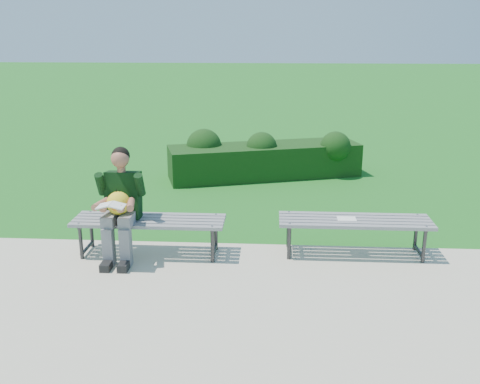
{
  "coord_description": "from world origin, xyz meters",
  "views": [
    {
      "loc": [
        0.37,
        -6.3,
        2.62
      ],
      "look_at": [
        -0.01,
        -0.22,
        0.77
      ],
      "focal_mm": 40.0,
      "sensor_mm": 36.0,
      "label": 1
    }
  ],
  "objects_px": {
    "bench_left": "(149,223)",
    "bench_right": "(355,223)",
    "seated_boy": "(120,201)",
    "hedge": "(263,157)",
    "paper_sheet": "(347,219)"
  },
  "relations": [
    {
      "from": "bench_left",
      "to": "bench_right",
      "type": "bearing_deg",
      "value": 3.38
    },
    {
      "from": "bench_right",
      "to": "seated_boy",
      "type": "xyz_separation_m",
      "value": [
        -2.75,
        -0.24,
        0.3
      ]
    },
    {
      "from": "hedge",
      "to": "bench_right",
      "type": "bearing_deg",
      "value": -71.99
    },
    {
      "from": "bench_right",
      "to": "seated_boy",
      "type": "height_order",
      "value": "seated_boy"
    },
    {
      "from": "hedge",
      "to": "seated_boy",
      "type": "bearing_deg",
      "value": -112.25
    },
    {
      "from": "bench_left",
      "to": "paper_sheet",
      "type": "bearing_deg",
      "value": 3.53
    },
    {
      "from": "hedge",
      "to": "bench_right",
      "type": "xyz_separation_m",
      "value": [
        1.17,
        -3.61,
        0.05
      ]
    },
    {
      "from": "bench_left",
      "to": "seated_boy",
      "type": "height_order",
      "value": "seated_boy"
    },
    {
      "from": "hedge",
      "to": "paper_sheet",
      "type": "height_order",
      "value": "hedge"
    },
    {
      "from": "hedge",
      "to": "seated_boy",
      "type": "relative_size",
      "value": 2.75
    },
    {
      "from": "hedge",
      "to": "seated_boy",
      "type": "height_order",
      "value": "seated_boy"
    },
    {
      "from": "seated_boy",
      "to": "paper_sheet",
      "type": "relative_size",
      "value": 5.93
    },
    {
      "from": "hedge",
      "to": "bench_left",
      "type": "bearing_deg",
      "value": -108.78
    },
    {
      "from": "bench_left",
      "to": "bench_right",
      "type": "relative_size",
      "value": 1.0
    },
    {
      "from": "hedge",
      "to": "paper_sheet",
      "type": "distance_m",
      "value": 3.77
    }
  ]
}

